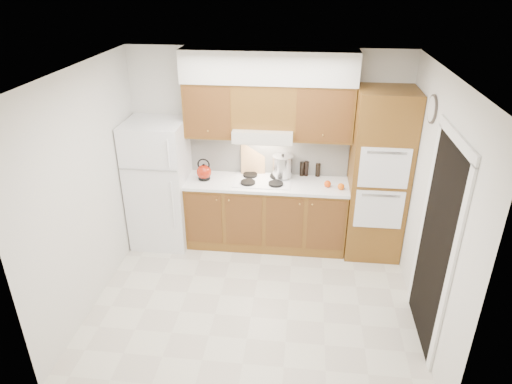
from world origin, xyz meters
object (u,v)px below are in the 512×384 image
oven_cabinet (378,176)px  stock_pot (283,166)px  fridge (160,184)px  kettle (204,172)px

oven_cabinet → stock_pot: size_ratio=8.02×
fridge → kettle: 0.64m
kettle → stock_pot: size_ratio=0.71×
fridge → stock_pot: fridge is taller
stock_pot → oven_cabinet: bearing=-7.7°
kettle → stock_pot: 1.04m
fridge → stock_pot: size_ratio=6.27×
oven_cabinet → kettle: 2.24m
fridge → oven_cabinet: (2.85, 0.03, 0.24)m
fridge → kettle: fridge is taller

